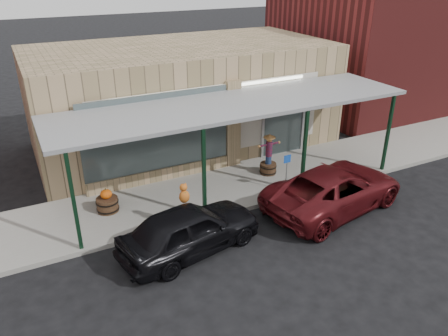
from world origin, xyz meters
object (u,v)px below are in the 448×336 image
parked_sedan (190,229)px  handicap_sign (287,168)px  barrel_scarecrow (268,160)px  car_maroon (334,189)px  barrel_pumpkin (107,203)px

parked_sedan → handicap_sign: bearing=-81.4°
barrel_scarecrow → car_maroon: 2.92m
barrel_scarecrow → parked_sedan: bearing=-170.1°
barrel_scarecrow → handicap_sign: (-0.18, -1.39, 0.32)m
barrel_pumpkin → parked_sedan: 3.29m
barrel_pumpkin → parked_sedan: size_ratio=0.20×
barrel_scarecrow → parked_sedan: size_ratio=0.36×
barrel_pumpkin → barrel_scarecrow: bearing=0.2°
barrel_pumpkin → handicap_sign: bearing=-13.6°
car_maroon → parked_sedan: bearing=80.4°
barrel_scarecrow → handicap_sign: bearing=-121.2°
barrel_scarecrow → parked_sedan: 5.18m
barrel_scarecrow → barrel_pumpkin: barrel_scarecrow is taller
parked_sedan → car_maroon: 4.98m
barrel_scarecrow → barrel_pumpkin: 5.89m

